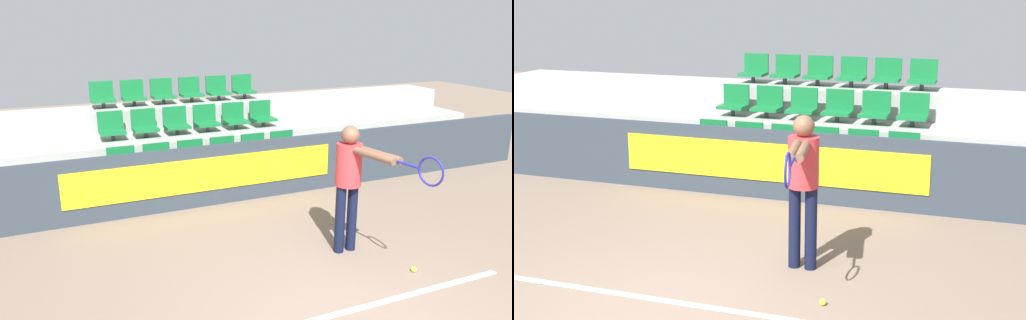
% 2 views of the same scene
% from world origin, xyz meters
% --- Properties ---
extents(ground_plane, '(30.00, 30.00, 0.00)m').
position_xyz_m(ground_plane, '(0.00, 0.00, 0.00)').
color(ground_plane, '#7A6656').
extents(court_baseline, '(4.40, 0.08, 0.01)m').
position_xyz_m(court_baseline, '(0.00, 0.35, 0.00)').
color(court_baseline, white).
rests_on(court_baseline, ground).
extents(barrier_wall, '(12.93, 0.14, 0.99)m').
position_xyz_m(barrier_wall, '(-0.01, 3.87, 0.49)').
color(barrier_wall, '#2D3842').
rests_on(barrier_wall, ground).
extents(bleacher_tier_front, '(12.53, 0.99, 0.42)m').
position_xyz_m(bleacher_tier_front, '(0.00, 4.44, 0.21)').
color(bleacher_tier_front, '#9E9E99').
rests_on(bleacher_tier_front, ground).
extents(bleacher_tier_middle, '(12.53, 0.99, 0.84)m').
position_xyz_m(bleacher_tier_middle, '(0.00, 5.43, 0.42)').
color(bleacher_tier_middle, '#9E9E99').
rests_on(bleacher_tier_middle, ground).
extents(bleacher_tier_back, '(12.53, 0.99, 1.26)m').
position_xyz_m(bleacher_tier_back, '(0.00, 6.42, 0.63)').
color(bleacher_tier_back, '#9E9E99').
rests_on(bleacher_tier_back, ground).
extents(stadium_chair_0, '(0.45, 0.39, 0.50)m').
position_xyz_m(stadium_chair_0, '(-1.47, 4.56, 0.64)').
color(stadium_chair_0, '#333333').
rests_on(stadium_chair_0, bleacher_tier_front).
extents(stadium_chair_1, '(0.45, 0.39, 0.50)m').
position_xyz_m(stadium_chair_1, '(-0.88, 4.56, 0.64)').
color(stadium_chair_1, '#333333').
rests_on(stadium_chair_1, bleacher_tier_front).
extents(stadium_chair_2, '(0.45, 0.39, 0.50)m').
position_xyz_m(stadium_chair_2, '(-0.29, 4.56, 0.64)').
color(stadium_chair_2, '#333333').
rests_on(stadium_chair_2, bleacher_tier_front).
extents(stadium_chair_3, '(0.45, 0.39, 0.50)m').
position_xyz_m(stadium_chair_3, '(0.29, 4.56, 0.64)').
color(stadium_chair_3, '#333333').
rests_on(stadium_chair_3, bleacher_tier_front).
extents(stadium_chair_4, '(0.45, 0.39, 0.50)m').
position_xyz_m(stadium_chair_4, '(0.88, 4.56, 0.64)').
color(stadium_chair_4, '#333333').
rests_on(stadium_chair_4, bleacher_tier_front).
extents(stadium_chair_5, '(0.45, 0.39, 0.50)m').
position_xyz_m(stadium_chair_5, '(1.47, 4.56, 0.64)').
color(stadium_chair_5, '#333333').
rests_on(stadium_chair_5, bleacher_tier_front).
extents(stadium_chair_6, '(0.45, 0.39, 0.50)m').
position_xyz_m(stadium_chair_6, '(-1.47, 5.55, 1.05)').
color(stadium_chair_6, '#333333').
rests_on(stadium_chair_6, bleacher_tier_middle).
extents(stadium_chair_7, '(0.45, 0.39, 0.50)m').
position_xyz_m(stadium_chair_7, '(-0.88, 5.55, 1.05)').
color(stadium_chair_7, '#333333').
rests_on(stadium_chair_7, bleacher_tier_middle).
extents(stadium_chair_8, '(0.45, 0.39, 0.50)m').
position_xyz_m(stadium_chair_8, '(-0.29, 5.55, 1.05)').
color(stadium_chair_8, '#333333').
rests_on(stadium_chair_8, bleacher_tier_middle).
extents(stadium_chair_9, '(0.45, 0.39, 0.50)m').
position_xyz_m(stadium_chair_9, '(0.29, 5.55, 1.05)').
color(stadium_chair_9, '#333333').
rests_on(stadium_chair_9, bleacher_tier_middle).
extents(stadium_chair_10, '(0.45, 0.39, 0.50)m').
position_xyz_m(stadium_chair_10, '(0.88, 5.55, 1.05)').
color(stadium_chair_10, '#333333').
rests_on(stadium_chair_10, bleacher_tier_middle).
extents(stadium_chair_11, '(0.45, 0.39, 0.50)m').
position_xyz_m(stadium_chair_11, '(1.47, 5.55, 1.05)').
color(stadium_chair_11, '#333333').
rests_on(stadium_chair_11, bleacher_tier_middle).
extents(stadium_chair_12, '(0.45, 0.39, 0.50)m').
position_xyz_m(stadium_chair_12, '(-1.47, 6.54, 1.47)').
color(stadium_chair_12, '#333333').
rests_on(stadium_chair_12, bleacher_tier_back).
extents(stadium_chair_13, '(0.45, 0.39, 0.50)m').
position_xyz_m(stadium_chair_13, '(-0.88, 6.54, 1.47)').
color(stadium_chair_13, '#333333').
rests_on(stadium_chair_13, bleacher_tier_back).
extents(stadium_chair_14, '(0.45, 0.39, 0.50)m').
position_xyz_m(stadium_chair_14, '(-0.29, 6.54, 1.47)').
color(stadium_chair_14, '#333333').
rests_on(stadium_chair_14, bleacher_tier_back).
extents(stadium_chair_15, '(0.45, 0.39, 0.50)m').
position_xyz_m(stadium_chair_15, '(0.29, 6.54, 1.47)').
color(stadium_chair_15, '#333333').
rests_on(stadium_chair_15, bleacher_tier_back).
extents(stadium_chair_16, '(0.45, 0.39, 0.50)m').
position_xyz_m(stadium_chair_16, '(0.88, 6.54, 1.47)').
color(stadium_chair_16, '#333333').
rests_on(stadium_chair_16, bleacher_tier_back).
extents(stadium_chair_17, '(0.45, 0.39, 0.50)m').
position_xyz_m(stadium_chair_17, '(1.47, 6.54, 1.47)').
color(stadium_chair_17, '#333333').
rests_on(stadium_chair_17, bleacher_tier_back).
extents(tennis_player, '(0.40, 1.52, 1.67)m').
position_xyz_m(tennis_player, '(0.88, 1.50, 1.04)').
color(tennis_player, black).
rests_on(tennis_player, ground).
extents(tennis_ball, '(0.07, 0.07, 0.07)m').
position_xyz_m(tennis_ball, '(1.31, 0.75, 0.03)').
color(tennis_ball, '#CCDB33').
rests_on(tennis_ball, ground).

